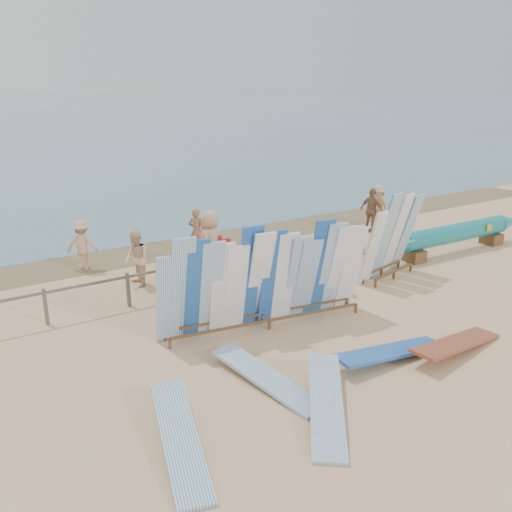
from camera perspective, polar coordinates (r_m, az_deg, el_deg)
ground at (r=12.52m, az=0.34°, el=-7.96°), size 160.00×160.00×0.00m
wet_sand_strip at (r=18.56m, az=-11.79°, el=0.47°), size 40.00×2.60×0.01m
fence at (r=14.69m, az=-6.01°, el=-1.36°), size 12.08×0.08×0.90m
main_surfboard_rack at (r=12.35m, az=1.05°, el=-2.62°), size 5.08×1.41×2.54m
side_surfboard_rack at (r=15.93m, az=13.99°, el=1.77°), size 2.36×1.11×2.58m
outrigger_canoe at (r=19.12m, az=20.31°, el=2.19°), size 6.94×0.80×0.99m
vendor_table at (r=14.71m, az=7.72°, el=-2.40°), size 1.01×0.82×1.17m
flat_board_b at (r=9.82m, az=7.37°, el=-16.13°), size 2.06×2.49×0.43m
flat_board_a at (r=10.57m, az=1.05°, el=-13.27°), size 0.96×2.75×0.25m
flat_board_e at (r=9.05m, az=-7.95°, el=-19.50°), size 1.24×2.74×0.43m
flat_board_c at (r=12.42m, az=20.28°, el=-9.41°), size 2.74×0.91×0.40m
flat_board_d at (r=11.72m, az=13.96°, el=-10.47°), size 2.71×0.65×0.34m
beach_chair_left at (r=15.57m, az=-6.47°, el=-1.67°), size 0.80×0.81×0.90m
beach_chair_right at (r=16.28m, az=-3.30°, el=-0.68°), size 0.66×0.68×0.93m
stroller at (r=16.21m, az=-3.69°, el=-0.24°), size 0.54×0.76×1.02m
beachgoer_extra_0 at (r=21.63m, az=12.77°, el=5.14°), size 0.50×1.08×1.63m
beachgoer_10 at (r=20.72m, az=12.10°, el=4.70°), size 0.62×1.05×1.68m
beachgoer_6 at (r=16.03m, az=-4.79°, el=1.51°), size 0.97×0.95×1.88m
beachgoer_7 at (r=17.76m, az=-6.25°, el=2.58°), size 0.60×0.64×1.57m
beachgoer_3 at (r=17.06m, az=-17.79°, el=1.11°), size 1.05×0.90×1.54m
beachgoer_2 at (r=15.28m, az=-12.48°, el=-0.30°), size 0.37×0.77×1.58m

